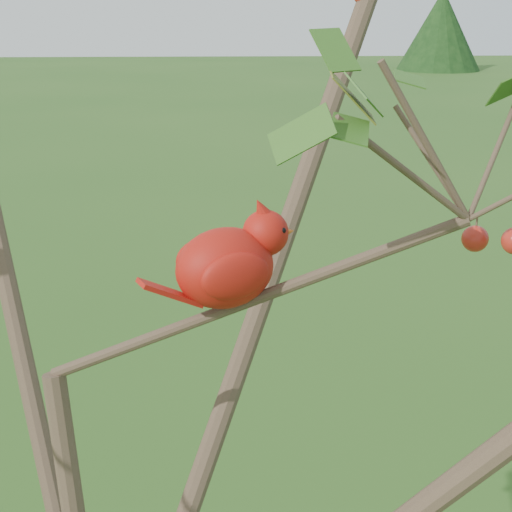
{
  "coord_description": "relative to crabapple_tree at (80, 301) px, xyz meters",
  "views": [
    {
      "loc": [
        0.21,
        -0.88,
        2.48
      ],
      "look_at": [
        0.26,
        0.1,
        2.14
      ],
      "focal_mm": 50.0,
      "sensor_mm": 36.0,
      "label": 1
    }
  ],
  "objects": [
    {
      "name": "crabapple_tree",
      "position": [
        0.0,
        0.0,
        0.0
      ],
      "size": [
        2.35,
        2.05,
        2.95
      ],
      "color": "#3D2B21",
      "rests_on": "ground"
    },
    {
      "name": "distant_trees",
      "position": [
        -4.41,
        23.15,
        -0.61
      ],
      "size": [
        41.35,
        16.32,
        3.27
      ],
      "color": "#3D2B21",
      "rests_on": "ground"
    },
    {
      "name": "cardinal",
      "position": [
        0.2,
        0.11,
        0.01
      ],
      "size": [
        0.23,
        0.16,
        0.17
      ],
      "rotation": [
        0.0,
        0.0,
        0.43
      ],
      "color": "red",
      "rests_on": "ground"
    }
  ]
}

